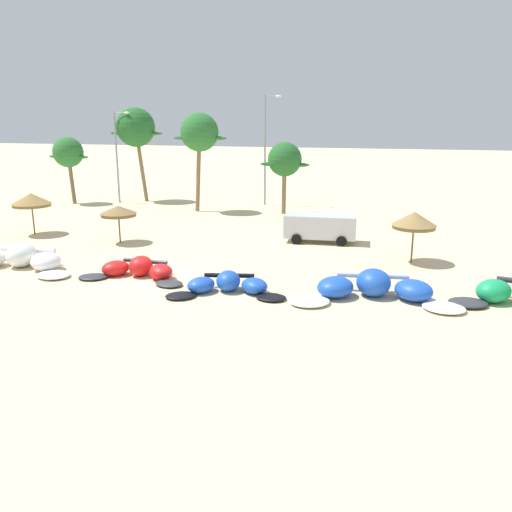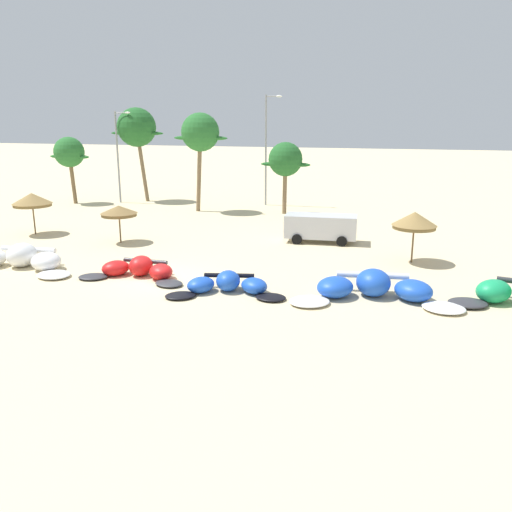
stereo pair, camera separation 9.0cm
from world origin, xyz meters
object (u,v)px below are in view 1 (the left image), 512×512
lamppost_west_center (266,145)px  kite_center (374,288)px  palm_left_of_gap (199,133)px  kite_far_left (17,260)px  palm_center_left (285,160)px  parked_van (319,226)px  beach_umbrella_middle (118,211)px  palm_leftmost (68,153)px  lamppost_west (118,152)px  kite_left_of_center (228,285)px  palm_left (136,128)px  kite_left (138,270)px  beach_umbrella_near_palms (414,220)px  beach_umbrella_near_van (31,200)px

lamppost_west_center → kite_center: bearing=-64.5°
palm_left_of_gap → kite_far_left: bearing=-97.7°
kite_far_left → palm_center_left: size_ratio=1.28×
parked_van → beach_umbrella_middle: bearing=-162.9°
kite_center → lamppost_west_center: 28.06m
palm_leftmost → lamppost_west: size_ratio=0.73×
parked_van → palm_left_of_gap: palm_left_of_gap is taller
beach_umbrella_middle → lamppost_west_center: lamppost_west_center is taller
kite_left_of_center → palm_left: bearing=126.0°
kite_left → palm_left_of_gap: 21.32m
kite_left_of_center → beach_umbrella_near_palms: beach_umbrella_near_palms is taller
kite_left_of_center → beach_umbrella_middle: bearing=142.7°
palm_left_of_gap → kite_center: bearing=-50.2°
palm_leftmost → kite_center: bearing=-34.1°
kite_far_left → beach_umbrella_near_palms: beach_umbrella_near_palms is taller
beach_umbrella_middle → lamppost_west_center: (5.16, 18.12, 3.47)m
beach_umbrella_near_palms → lamppost_west_center: lamppost_west_center is taller
lamppost_west_center → parked_van: bearing=-62.1°
kite_left_of_center → palm_left_of_gap: size_ratio=0.67×
beach_umbrella_near_van → palm_center_left: palm_center_left is taller
beach_umbrella_near_palms → palm_center_left: palm_center_left is taller
kite_left_of_center → beach_umbrella_near_palms: (8.36, 8.11, 2.09)m
kite_left_of_center → palm_left: (-18.13, 24.99, 6.79)m
kite_left → palm_leftmost: bearing=131.7°
beach_umbrella_middle → lamppost_west: (-9.01, 15.56, 2.76)m
kite_left → palm_left: bearing=118.2°
beach_umbrella_near_van → parked_van: size_ratio=0.61×
beach_umbrella_middle → lamppost_west: lamppost_west is taller
kite_left → parked_van: bearing=54.4°
palm_center_left → beach_umbrella_near_van: bearing=-138.7°
parked_van → kite_center: bearing=-67.7°
kite_far_left → palm_left: bearing=103.1°
kite_far_left → palm_left_of_gap: 21.35m
parked_van → lamppost_west_center: size_ratio=0.48×
kite_left_of_center → beach_umbrella_middle: size_ratio=2.31×
beach_umbrella_middle → palm_left_of_gap: (0.56, 13.04, 4.68)m
kite_left → beach_umbrella_near_van: size_ratio=2.05×
kite_far_left → beach_umbrella_middle: size_ratio=3.16×
beach_umbrella_near_van → parked_van: beach_umbrella_near_van is taller
beach_umbrella_near_palms → palm_center_left: 17.57m
parked_van → palm_center_left: palm_center_left is taller
kite_left → palm_left: (-12.82, 23.92, 6.76)m
kite_center → beach_umbrella_near_palms: (1.64, 7.01, 1.98)m
kite_left_of_center → beach_umbrella_middle: beach_umbrella_middle is taller
lamppost_west → palm_left: bearing=52.1°
kite_far_left → palm_left: palm_left is taller
kite_center → palm_left: 35.11m
kite_left → lamppost_west: bearing=122.1°
beach_umbrella_near_palms → parked_van: size_ratio=0.61×
parked_van → palm_leftmost: size_ratio=0.76×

